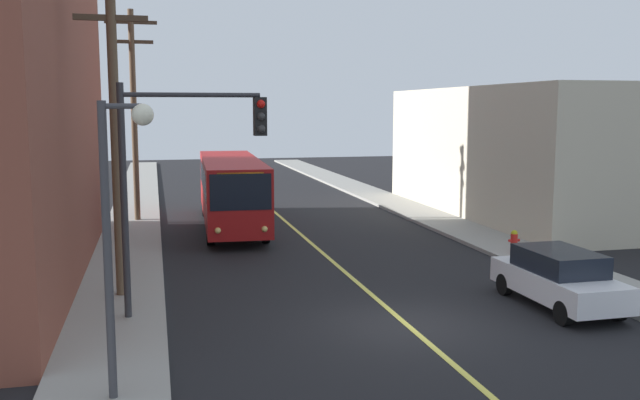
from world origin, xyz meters
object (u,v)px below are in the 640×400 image
city_bus (231,188)px  fire_hydrant (514,241)px  traffic_signal_left_corner (185,156)px  parked_car_white (558,278)px  street_lamp_left (119,207)px  utility_pole_mid (134,106)px  utility_pole_near (115,116)px

city_bus → fire_hydrant: (9.59, -8.97, -1.23)m
traffic_signal_left_corner → fire_hydrant: 13.76m
parked_car_white → street_lamp_left: bearing=-161.7°
city_bus → utility_pole_mid: bearing=152.1°
parked_car_white → fire_hydrant: size_ratio=5.27×
traffic_signal_left_corner → utility_pole_near: bearing=127.8°
city_bus → traffic_signal_left_corner: (-2.67, -13.99, 2.49)m
parked_car_white → utility_pole_mid: (-11.72, 17.61, 4.79)m
fire_hydrant → parked_car_white: bearing=-109.0°
utility_pole_near → fire_hydrant: size_ratio=11.12×
utility_pole_mid → street_lamp_left: (0.23, -21.40, -1.89)m
street_lamp_left → traffic_signal_left_corner: bearing=74.6°
utility_pole_near → traffic_signal_left_corner: utility_pole_near is taller
parked_car_white → utility_pole_near: size_ratio=0.47×
city_bus → fire_hydrant: 13.19m
utility_pole_mid → traffic_signal_left_corner: size_ratio=1.66×
traffic_signal_left_corner → street_lamp_left: bearing=-105.4°
utility_pole_near → traffic_signal_left_corner: 3.12m
parked_car_white → utility_pole_near: (-11.88, 3.67, 4.46)m
city_bus → fire_hydrant: size_ratio=14.57×
utility_pole_near → utility_pole_mid: size_ratio=0.94×
utility_pole_mid → fire_hydrant: 18.59m
city_bus → utility_pole_near: size_ratio=1.31×
utility_pole_mid → traffic_signal_left_corner: (1.64, -16.27, -1.33)m
traffic_signal_left_corner → fire_hydrant: bearing=22.3°
city_bus → fire_hydrant: city_bus is taller
utility_pole_near → street_lamp_left: bearing=-87.0°
utility_pole_mid → street_lamp_left: utility_pole_mid is taller
city_bus → street_lamp_left: street_lamp_left is taller
city_bus → utility_pole_mid: utility_pole_mid is taller
city_bus → utility_pole_mid: size_ratio=1.23×
utility_pole_near → traffic_signal_left_corner: bearing=-52.2°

